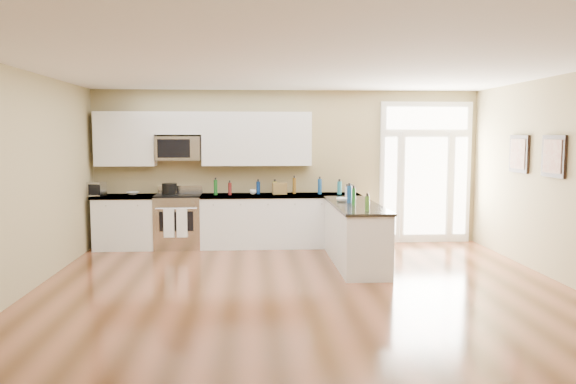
% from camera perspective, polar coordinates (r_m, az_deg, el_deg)
% --- Properties ---
extents(ground, '(8.00, 8.00, 0.00)m').
position_cam_1_polar(ground, '(6.58, 2.32, -11.80)').
color(ground, '#512E16').
extents(room_shell, '(8.00, 8.00, 8.00)m').
position_cam_1_polar(room_shell, '(6.28, 2.38, 3.25)').
color(room_shell, tan).
rests_on(room_shell, ground).
extents(back_cabinet_left, '(1.10, 0.66, 0.94)m').
position_cam_1_polar(back_cabinet_left, '(10.28, -16.08, -3.11)').
color(back_cabinet_left, white).
rests_on(back_cabinet_left, ground).
extents(back_cabinet_right, '(2.85, 0.66, 0.94)m').
position_cam_1_polar(back_cabinet_right, '(10.06, -0.77, -3.09)').
color(back_cabinet_right, white).
rests_on(back_cabinet_right, ground).
extents(peninsula_cabinet, '(0.69, 2.32, 0.94)m').
position_cam_1_polar(peninsula_cabinet, '(8.76, 6.82, -4.46)').
color(peninsula_cabinet, white).
rests_on(peninsula_cabinet, ground).
extents(upper_cabinet_left, '(1.04, 0.33, 0.95)m').
position_cam_1_polar(upper_cabinet_left, '(10.31, -16.19, 5.21)').
color(upper_cabinet_left, white).
rests_on(upper_cabinet_left, room_shell).
extents(upper_cabinet_right, '(1.94, 0.33, 0.95)m').
position_cam_1_polar(upper_cabinet_right, '(10.07, -3.19, 5.42)').
color(upper_cabinet_right, white).
rests_on(upper_cabinet_right, room_shell).
extents(upper_cabinet_short, '(0.82, 0.33, 0.40)m').
position_cam_1_polar(upper_cabinet_short, '(10.15, -11.07, 6.87)').
color(upper_cabinet_short, white).
rests_on(upper_cabinet_short, room_shell).
extents(microwave, '(0.78, 0.41, 0.42)m').
position_cam_1_polar(microwave, '(10.12, -11.06, 4.38)').
color(microwave, silver).
rests_on(microwave, room_shell).
extents(entry_door, '(1.70, 0.10, 2.60)m').
position_cam_1_polar(entry_door, '(10.70, 13.77, 1.94)').
color(entry_door, white).
rests_on(entry_door, ground).
extents(wall_art_near, '(0.05, 0.58, 0.58)m').
position_cam_1_polar(wall_art_near, '(9.40, 22.41, 3.60)').
color(wall_art_near, black).
rests_on(wall_art_near, room_shell).
extents(wall_art_far, '(0.05, 0.58, 0.58)m').
position_cam_1_polar(wall_art_far, '(8.51, 25.37, 3.30)').
color(wall_art_far, black).
rests_on(wall_art_far, room_shell).
extents(kitchen_range, '(0.80, 0.71, 1.08)m').
position_cam_1_polar(kitchen_range, '(10.12, -11.04, -2.90)').
color(kitchen_range, silver).
rests_on(kitchen_range, ground).
extents(stockpot, '(0.32, 0.32, 0.20)m').
position_cam_1_polar(stockpot, '(10.16, -11.95, 0.37)').
color(stockpot, black).
rests_on(stockpot, kitchen_range).
extents(toaster_oven, '(0.34, 0.31, 0.25)m').
position_cam_1_polar(toaster_oven, '(10.23, -18.91, 0.28)').
color(toaster_oven, silver).
rests_on(toaster_oven, back_cabinet_left).
extents(cardboard_box, '(0.26, 0.20, 0.20)m').
position_cam_1_polar(cardboard_box, '(10.01, -0.86, 0.36)').
color(cardboard_box, brown).
rests_on(cardboard_box, back_cabinet_right).
extents(bowl_left, '(0.26, 0.26, 0.05)m').
position_cam_1_polar(bowl_left, '(10.30, -15.50, -0.13)').
color(bowl_left, white).
rests_on(bowl_left, back_cabinet_left).
extents(bowl_peninsula, '(0.25, 0.25, 0.06)m').
position_cam_1_polar(bowl_peninsula, '(8.91, 5.56, -0.80)').
color(bowl_peninsula, white).
rests_on(bowl_peninsula, peninsula_cabinet).
extents(cup_counter, '(0.14, 0.14, 0.09)m').
position_cam_1_polar(cup_counter, '(9.99, -3.58, 0.00)').
color(cup_counter, white).
rests_on(cup_counter, back_cabinet_right).
extents(counter_bottles, '(2.38, 2.45, 0.29)m').
position_cam_1_polar(counter_bottles, '(9.49, 2.20, 0.17)').
color(counter_bottles, '#19591E').
rests_on(counter_bottles, back_cabinet_right).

